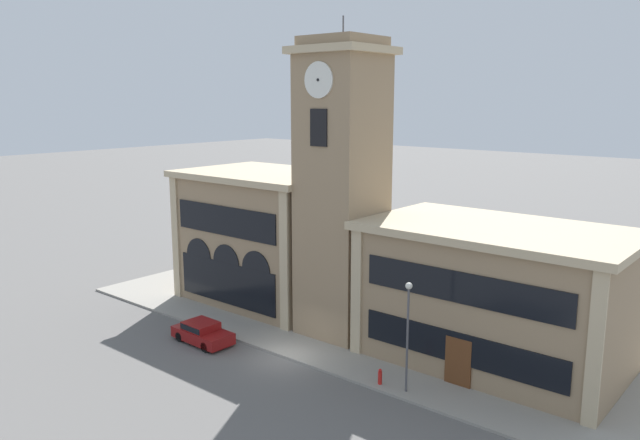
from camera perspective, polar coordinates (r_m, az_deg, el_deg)
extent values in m
plane|color=#605E5B|center=(37.91, -3.26, -12.53)|extent=(300.00, 300.00, 0.00)
cube|color=gray|center=(42.71, 3.06, -9.64)|extent=(41.47, 13.58, 0.15)
cube|color=#937A5B|center=(39.41, 2.03, 1.89)|extent=(4.51, 4.51, 17.78)
cube|color=tan|center=(39.02, 2.12, 15.23)|extent=(5.21, 5.21, 0.45)
cube|color=#937A5B|center=(39.06, 2.13, 16.00)|extent=(4.15, 4.15, 0.60)
cylinder|color=#4C4C51|center=(39.15, 2.14, 17.31)|extent=(0.10, 0.10, 1.20)
cylinder|color=silver|center=(37.13, -0.13, 12.69)|extent=(2.12, 0.10, 2.12)
cylinder|color=black|center=(37.08, -0.20, 12.70)|extent=(0.17, 0.04, 0.17)
cylinder|color=silver|center=(40.38, -0.55, 12.56)|extent=(0.10, 2.12, 2.12)
cylinder|color=black|center=(40.42, -0.62, 12.56)|extent=(0.04, 0.17, 0.17)
cube|color=black|center=(37.16, -0.12, 8.44)|extent=(1.26, 0.10, 2.20)
cube|color=#937A5B|center=(47.18, -4.78, -1.79)|extent=(11.99, 8.38, 9.41)
cube|color=tan|center=(46.34, -4.88, 4.16)|extent=(12.69, 9.08, 0.45)
cube|color=tan|center=(48.62, -13.06, -1.66)|extent=(0.70, 0.16, 9.41)
cube|color=tan|center=(40.41, -3.30, -3.96)|extent=(0.70, 0.16, 9.41)
cube|color=black|center=(43.92, -8.70, -0.08)|extent=(9.83, 0.10, 2.07)
cube|color=black|center=(45.00, -8.53, -5.74)|extent=(9.59, 0.10, 3.01)
cylinder|color=black|center=(46.80, -11.04, -3.25)|extent=(2.64, 0.06, 2.64)
cylinder|color=black|center=(44.58, -8.59, -3.89)|extent=(2.64, 0.06, 2.64)
cylinder|color=black|center=(42.45, -5.89, -4.58)|extent=(2.64, 0.06, 2.64)
cube|color=#937A5B|center=(37.38, 15.70, -7.00)|extent=(14.18, 8.38, 7.67)
cube|color=tan|center=(36.36, 16.03, -0.89)|extent=(14.88, 9.08, 0.45)
cube|color=tan|center=(37.07, 3.33, -6.74)|extent=(0.70, 0.16, 7.67)
cube|color=tan|center=(31.49, 23.83, -10.99)|extent=(0.70, 0.16, 7.67)
cube|color=black|center=(33.22, 12.82, -6.08)|extent=(11.63, 0.10, 1.69)
cube|color=#5B3319|center=(34.63, 12.51, -12.65)|extent=(1.50, 0.12, 2.76)
cube|color=black|center=(34.32, 12.58, -11.38)|extent=(11.63, 0.10, 1.72)
cube|color=maroon|center=(40.58, -10.67, -10.28)|extent=(4.18, 2.00, 0.70)
cube|color=maroon|center=(40.50, -10.84, -9.45)|extent=(2.02, 1.75, 0.47)
cube|color=black|center=(40.50, -10.84, -9.45)|extent=(1.95, 1.79, 0.35)
cylinder|color=black|center=(40.21, -8.55, -10.74)|extent=(0.64, 0.24, 0.63)
cylinder|color=black|center=(39.24, -10.46, -11.36)|extent=(0.64, 0.24, 0.63)
cylinder|color=black|center=(42.08, -10.84, -9.81)|extent=(0.64, 0.24, 0.63)
cylinder|color=black|center=(41.15, -12.70, -10.37)|extent=(0.64, 0.24, 0.63)
cylinder|color=#4C4C51|center=(32.86, 7.99, -10.91)|extent=(0.12, 0.12, 5.54)
sphere|color=silver|center=(31.89, 8.13, -5.98)|extent=(0.36, 0.36, 0.36)
cylinder|color=red|center=(34.45, 5.51, -14.17)|extent=(0.22, 0.22, 0.70)
sphere|color=red|center=(34.27, 5.52, -13.53)|extent=(0.19, 0.19, 0.19)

